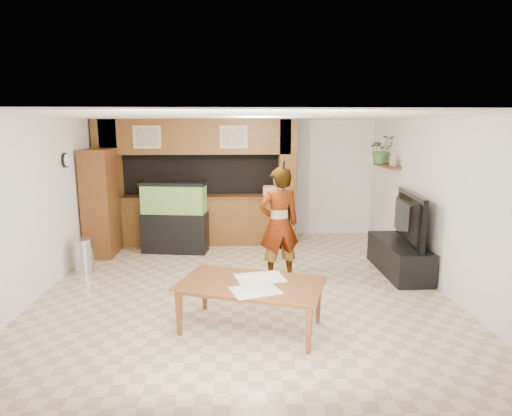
{
  "coord_description": "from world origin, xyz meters",
  "views": [
    {
      "loc": [
        -0.09,
        -6.33,
        2.48
      ],
      "look_at": [
        0.22,
        0.6,
        1.13
      ],
      "focal_mm": 30.0,
      "sensor_mm": 36.0,
      "label": 1
    }
  ],
  "objects_px": {
    "person": "(279,224)",
    "dining_table": "(250,307)",
    "pantry_cabinet": "(101,203)",
    "television": "(401,218)",
    "aquarium": "(175,218)"
  },
  "relations": [
    {
      "from": "person",
      "to": "dining_table",
      "type": "xyz_separation_m",
      "value": [
        -0.52,
        -1.78,
        -0.62
      ]
    },
    {
      "from": "dining_table",
      "to": "person",
      "type": "bearing_deg",
      "value": 92.03
    },
    {
      "from": "pantry_cabinet",
      "to": "television",
      "type": "xyz_separation_m",
      "value": [
        5.35,
        -1.31,
        -0.06
      ]
    },
    {
      "from": "aquarium",
      "to": "dining_table",
      "type": "relative_size",
      "value": 0.81
    },
    {
      "from": "television",
      "to": "aquarium",
      "type": "bearing_deg",
      "value": 77.1
    },
    {
      "from": "dining_table",
      "to": "aquarium",
      "type": "bearing_deg",
      "value": 130.36
    },
    {
      "from": "aquarium",
      "to": "dining_table",
      "type": "bearing_deg",
      "value": -60.06
    },
    {
      "from": "aquarium",
      "to": "pantry_cabinet",
      "type": "bearing_deg",
      "value": -167.48
    },
    {
      "from": "pantry_cabinet",
      "to": "dining_table",
      "type": "relative_size",
      "value": 1.19
    },
    {
      "from": "aquarium",
      "to": "person",
      "type": "xyz_separation_m",
      "value": [
        1.9,
        -1.63,
        0.24
      ]
    },
    {
      "from": "television",
      "to": "dining_table",
      "type": "distance_m",
      "value": 3.33
    },
    {
      "from": "pantry_cabinet",
      "to": "dining_table",
      "type": "distance_m",
      "value": 4.36
    },
    {
      "from": "pantry_cabinet",
      "to": "television",
      "type": "height_order",
      "value": "pantry_cabinet"
    },
    {
      "from": "pantry_cabinet",
      "to": "aquarium",
      "type": "xyz_separation_m",
      "value": [
        1.38,
        0.11,
        -0.34
      ]
    },
    {
      "from": "television",
      "to": "person",
      "type": "distance_m",
      "value": 2.09
    }
  ]
}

